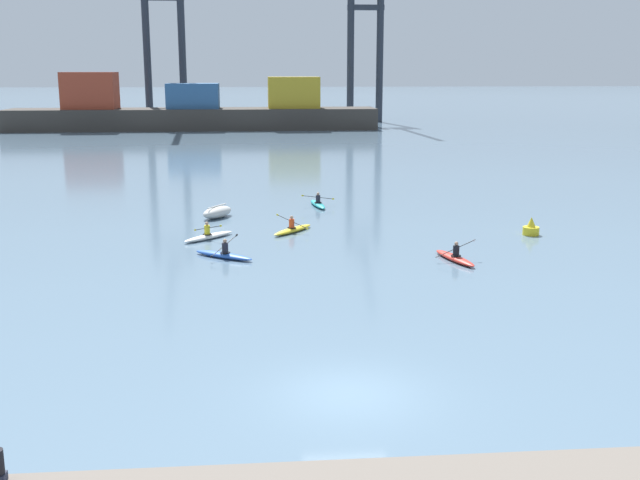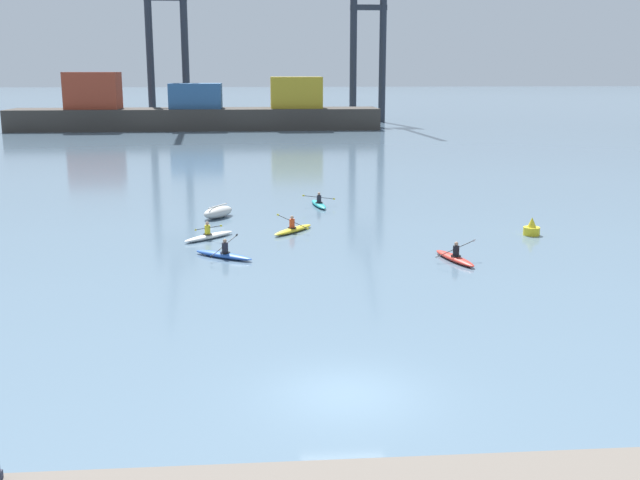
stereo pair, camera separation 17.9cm
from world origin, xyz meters
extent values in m
plane|color=slate|center=(0.00, 0.00, 0.00)|extent=(800.00, 800.00, 0.00)
cube|color=#38332D|center=(-11.47, 98.82, 1.59)|extent=(55.34, 8.10, 3.19)
cube|color=#993823|center=(-26.69, 98.82, 5.89)|extent=(7.75, 5.67, 5.40)
cube|color=#2D5684|center=(-11.47, 98.82, 5.05)|extent=(7.75, 5.67, 3.74)
cube|color=#B29323|center=(3.75, 98.82, 5.53)|extent=(7.75, 5.67, 4.68)
cylinder|color=#232833|center=(-19.66, 111.26, 11.97)|extent=(1.20, 1.20, 23.94)
cylinder|color=#232833|center=(-13.93, 111.26, 11.97)|extent=(1.20, 1.20, 23.94)
cylinder|color=#232833|center=(14.36, 113.74, 11.31)|extent=(1.20, 1.20, 22.62)
cylinder|color=#232833|center=(19.44, 113.74, 11.31)|extent=(1.20, 1.20, 22.62)
cube|color=#232833|center=(16.90, 113.74, 19.23)|extent=(6.27, 0.90, 0.90)
ellipsoid|color=beige|center=(-4.83, 26.73, 0.35)|extent=(2.30, 2.79, 0.70)
cube|color=beige|center=(-4.83, 26.73, 0.73)|extent=(1.07, 1.69, 0.06)
cylinder|color=yellow|center=(12.61, 20.19, 0.23)|extent=(0.90, 0.90, 0.45)
cone|color=yellow|center=(12.61, 20.19, 0.73)|extent=(0.50, 0.49, 0.55)
ellipsoid|color=red|center=(6.92, 14.82, 0.13)|extent=(1.49, 3.44, 0.26)
torus|color=black|center=(6.94, 14.72, 0.27)|extent=(0.60, 0.60, 0.05)
cylinder|color=black|center=(6.94, 14.72, 0.51)|extent=(0.30, 0.30, 0.50)
sphere|color=tan|center=(6.94, 14.72, 0.86)|extent=(0.19, 0.19, 0.19)
cylinder|color=black|center=(6.93, 14.77, 0.61)|extent=(1.94, 0.57, 0.68)
ellipsoid|color=silver|center=(5.97, 14.50, 0.29)|extent=(0.21, 0.09, 0.16)
ellipsoid|color=silver|center=(7.89, 15.04, 0.93)|extent=(0.21, 0.09, 0.16)
ellipsoid|color=teal|center=(1.67, 30.25, 0.13)|extent=(1.07, 3.45, 0.26)
torus|color=black|center=(1.68, 30.15, 0.27)|extent=(0.55, 0.55, 0.05)
cylinder|color=#23232D|center=(1.68, 30.15, 0.51)|extent=(0.30, 0.30, 0.50)
sphere|color=tan|center=(1.68, 30.15, 0.86)|extent=(0.19, 0.19, 0.19)
cylinder|color=black|center=(1.67, 30.20, 0.61)|extent=(2.07, 0.33, 0.33)
ellipsoid|color=yellow|center=(0.64, 30.06, 0.76)|extent=(0.20, 0.07, 0.13)
ellipsoid|color=yellow|center=(2.70, 30.35, 0.46)|extent=(0.20, 0.07, 0.13)
ellipsoid|color=yellow|center=(-0.44, 22.05, 0.13)|extent=(2.58, 3.04, 0.26)
torus|color=black|center=(-0.50, 21.97, 0.27)|extent=(0.69, 0.69, 0.05)
cylinder|color=#DB471E|center=(-0.50, 21.97, 0.51)|extent=(0.30, 0.30, 0.50)
sphere|color=tan|center=(-0.50, 21.97, 0.86)|extent=(0.19, 0.19, 0.19)
cylinder|color=black|center=(-0.47, 22.01, 0.61)|extent=(1.61, 1.29, 0.58)
ellipsoid|color=yellow|center=(-1.26, 22.64, 0.89)|extent=(0.18, 0.16, 0.15)
ellipsoid|color=yellow|center=(0.33, 21.38, 0.33)|extent=(0.18, 0.16, 0.15)
ellipsoid|color=#2856B2|center=(-4.08, 16.34, 0.13)|extent=(3.09, 2.51, 0.26)
torus|color=black|center=(-4.00, 16.28, 0.27)|extent=(0.69, 0.69, 0.05)
cylinder|color=#23232D|center=(-4.00, 16.28, 0.51)|extent=(0.30, 0.30, 0.50)
sphere|color=tan|center=(-4.00, 16.28, 0.86)|extent=(0.19, 0.19, 0.19)
cylinder|color=black|center=(-4.04, 16.31, 0.61)|extent=(1.22, 1.62, 0.71)
ellipsoid|color=black|center=(-4.63, 15.51, 0.27)|extent=(0.15, 0.19, 0.16)
ellipsoid|color=black|center=(-3.44, 17.10, 0.95)|extent=(0.15, 0.19, 0.16)
ellipsoid|color=silver|center=(-5.03, 20.69, 0.13)|extent=(2.82, 2.84, 0.26)
torus|color=black|center=(-5.10, 20.62, 0.27)|extent=(0.69, 0.69, 0.05)
cylinder|color=gold|center=(-5.10, 20.62, 0.51)|extent=(0.30, 0.30, 0.50)
sphere|color=tan|center=(-5.10, 20.62, 0.86)|extent=(0.19, 0.19, 0.19)
cylinder|color=black|center=(-5.07, 20.65, 0.61)|extent=(1.48, 1.46, 0.53)
ellipsoid|color=yellow|center=(-5.79, 21.37, 0.36)|extent=(0.17, 0.17, 0.15)
ellipsoid|color=yellow|center=(-4.34, 19.93, 0.86)|extent=(0.17, 0.17, 0.15)
camera|label=1|loc=(-2.55, -19.77, 8.88)|focal=42.88mm
camera|label=2|loc=(-2.37, -19.79, 8.88)|focal=42.88mm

